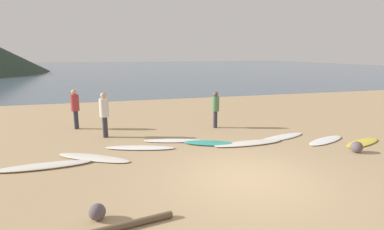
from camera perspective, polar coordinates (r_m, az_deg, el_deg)
ground_plane at (r=17.61m, az=-4.11°, el=0.40°), size 120.00×120.00×0.20m
ocean_water at (r=71.77m, az=-13.37°, el=8.64°), size 140.00×100.00×0.01m
surfboard_0 at (r=10.02m, az=-26.23°, el=-8.63°), size 2.72×0.68×0.10m
surfboard_1 at (r=10.23m, az=-18.14°, el=-7.67°), size 2.49×1.90×0.07m
surfboard_2 at (r=10.86m, az=-9.80°, el=-6.11°), size 2.49×1.20×0.08m
surfboard_3 at (r=11.60m, az=-3.73°, el=-4.84°), size 2.25×1.03×0.06m
surfboard_4 at (r=11.22m, az=3.65°, el=-5.32°), size 2.10×1.37×0.10m
surfboard_5 at (r=11.41m, az=10.56°, el=-5.24°), size 2.70×0.64×0.09m
surfboard_6 at (r=12.52m, az=16.49°, el=-4.07°), size 2.50×1.26×0.06m
surfboard_7 at (r=12.69m, az=23.95°, el=-4.40°), size 2.15×1.31×0.06m
surfboard_8 at (r=12.99m, az=29.51°, el=-4.56°), size 2.12×1.24×0.07m
person_0 at (r=14.23m, az=-21.23°, el=1.63°), size 0.36×0.36×1.77m
person_1 at (r=13.53m, az=4.46°, el=1.60°), size 0.33×0.33×1.64m
person_2 at (r=12.41m, az=-16.25°, el=0.70°), size 0.36×0.36×1.81m
driftwood_log at (r=6.30m, az=-12.18°, el=-19.62°), size 1.85×0.45×0.14m
beach_rock_near at (r=11.69m, az=28.68°, el=-5.33°), size 0.39×0.39×0.39m
beach_rock_far at (r=6.67m, az=-17.47°, el=-17.07°), size 0.34×0.34×0.34m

